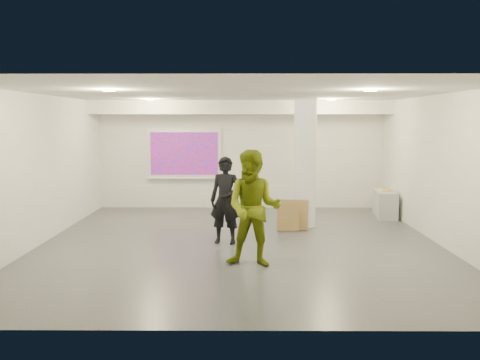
{
  "coord_description": "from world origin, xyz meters",
  "views": [
    {
      "loc": [
        0.07,
        -10.59,
        2.48
      ],
      "look_at": [
        0.0,
        0.4,
        1.25
      ],
      "focal_mm": 40.0,
      "sensor_mm": 36.0,
      "label": 1
    }
  ],
  "objects_px": {
    "column": "(305,163)",
    "projection_screen": "(184,154)",
    "credenza": "(385,204)",
    "man": "(254,208)",
    "woman": "(226,200)"
  },
  "relations": [
    {
      "from": "column",
      "to": "projection_screen",
      "type": "distance_m",
      "value": 4.08
    },
    {
      "from": "column",
      "to": "woman",
      "type": "height_order",
      "value": "column"
    },
    {
      "from": "projection_screen",
      "to": "woman",
      "type": "distance_m",
      "value": 4.65
    },
    {
      "from": "man",
      "to": "column",
      "type": "bearing_deg",
      "value": 81.04
    },
    {
      "from": "column",
      "to": "man",
      "type": "xyz_separation_m",
      "value": [
        -1.25,
        -3.44,
        -0.51
      ]
    },
    {
      "from": "column",
      "to": "man",
      "type": "distance_m",
      "value": 3.7
    },
    {
      "from": "woman",
      "to": "credenza",
      "type": "bearing_deg",
      "value": 49.75
    },
    {
      "from": "column",
      "to": "man",
      "type": "relative_size",
      "value": 1.51
    },
    {
      "from": "projection_screen",
      "to": "credenza",
      "type": "height_order",
      "value": "projection_screen"
    },
    {
      "from": "projection_screen",
      "to": "credenza",
      "type": "xyz_separation_m",
      "value": [
        5.32,
        -1.42,
        -1.19
      ]
    },
    {
      "from": "projection_screen",
      "to": "credenza",
      "type": "bearing_deg",
      "value": -14.94
    },
    {
      "from": "projection_screen",
      "to": "man",
      "type": "distance_m",
      "value": 6.39
    },
    {
      "from": "projection_screen",
      "to": "man",
      "type": "xyz_separation_m",
      "value": [
        1.85,
        -6.1,
        -0.53
      ]
    },
    {
      "from": "woman",
      "to": "projection_screen",
      "type": "bearing_deg",
      "value": 119.5
    },
    {
      "from": "column",
      "to": "woman",
      "type": "xyz_separation_m",
      "value": [
        -1.79,
        -1.77,
        -0.62
      ]
    }
  ]
}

